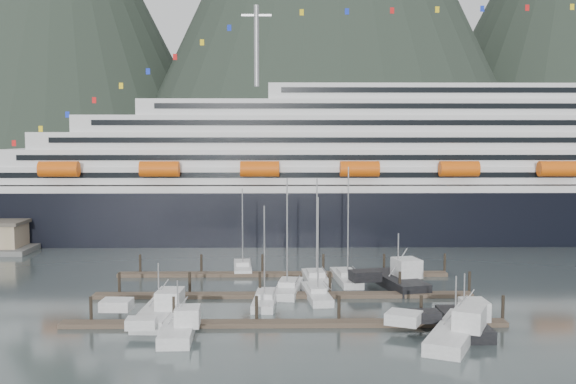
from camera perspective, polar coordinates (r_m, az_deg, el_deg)
name	(u,v)px	position (r m, az deg, el deg)	size (l,w,h in m)	color
ground	(324,303)	(83.67, 3.09, -9.34)	(1600.00, 1600.00, 0.00)	#3F494A
cruise_ship	(454,177)	(140.73, 13.88, 1.21)	(210.00, 30.40, 50.30)	black
dock_near	(285,323)	(73.80, -0.27, -11.02)	(48.18, 2.28, 3.20)	#49392F
dock_mid	(284,295)	(86.38, -0.35, -8.68)	(48.18, 2.28, 3.20)	#49392F
dock_far	(283,274)	(99.07, -0.40, -6.93)	(48.18, 2.28, 3.20)	#49392F
sailboat_b	(265,301)	(82.94, -1.95, -9.17)	(3.18, 10.17, 12.58)	silver
sailboat_c	(288,289)	(88.76, 0.01, -8.22)	(4.25, 10.68, 15.57)	silver
sailboat_d	(316,294)	(86.09, 2.42, -8.65)	(3.70, 11.09, 13.28)	silver
sailboat_e	(243,268)	(103.06, -3.86, -6.42)	(3.25, 9.98, 13.02)	silver
sailboat_f	(316,280)	(94.55, 2.36, -7.41)	(3.65, 10.30, 15.15)	silver
sailboat_g	(346,278)	(95.60, 4.95, -7.29)	(3.76, 11.37, 16.66)	silver
trawler_a	(158,311)	(77.68, -10.98, -9.85)	(9.18, 12.73, 6.91)	silver
trawler_b	(177,328)	(70.88, -9.39, -11.30)	(7.52, 9.87, 6.29)	silver
trawler_c	(453,330)	(71.03, 13.83, -11.29)	(11.49, 14.06, 7.07)	silver
trawler_d	(462,321)	(74.65, 14.55, -10.55)	(8.21, 11.10, 6.53)	black
trawler_e	(397,280)	(92.83, 9.20, -7.36)	(10.19, 13.02, 8.12)	black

